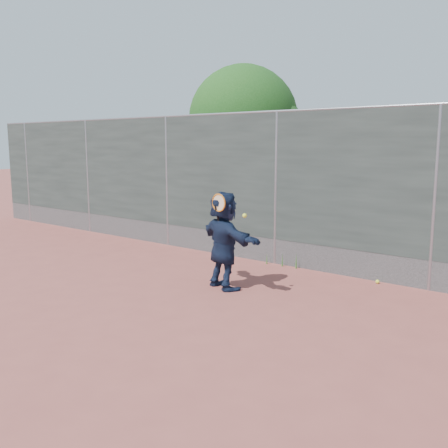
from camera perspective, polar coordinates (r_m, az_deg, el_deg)
The scene contains 7 objects.
ground at distance 7.54m, azimuth -8.86°, elevation -9.41°, with size 80.00×80.00×0.00m, color #9E4C42.
player at distance 8.23m, azimuth 0.00°, elevation -1.86°, with size 1.51×0.48×1.62m, color #15213C.
ball_ground at distance 9.05m, azimuth 17.14°, elevation -6.32°, with size 0.07×0.07×0.07m, color #E6F135.
fence at distance 9.89m, azimuth 5.97°, elevation 4.46°, with size 20.00×0.06×3.03m.
swing_action at distance 7.92m, azimuth -0.33°, elevation 2.18°, with size 0.68×0.13×0.51m.
tree_left at distance 13.99m, azimuth 2.85°, elevation 11.44°, with size 3.15×3.00×4.53m.
weed_clump at distance 9.86m, azimuth 6.91°, elevation -4.10°, with size 0.68×0.07×0.30m.
Camera 1 is at (5.27, -4.83, 2.39)m, focal length 40.00 mm.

